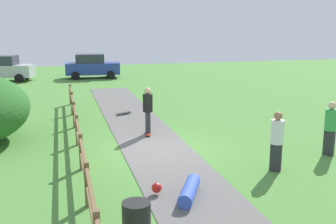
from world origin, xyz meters
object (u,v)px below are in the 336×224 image
at_px(skateboard_loose, 124,113).
at_px(bystander_green, 330,126).
at_px(trash_bin, 137,224).
at_px(parked_car_blue, 92,66).
at_px(skater_riding, 148,109).
at_px(parked_car_silver, 4,68).
at_px(skater_fallen, 186,190).
at_px(bystander_white, 277,138).

xyz_separation_m(skateboard_loose, bystander_green, (5.59, -7.73, 0.91)).
height_order(trash_bin, parked_car_blue, parked_car_blue).
distance_m(trash_bin, skateboard_loose, 11.71).
bearing_deg(skater_riding, parked_car_silver, 112.29).
height_order(skater_fallen, bystander_white, bystander_white).
distance_m(skater_riding, skater_fallen, 6.03).
relative_size(skater_riding, parked_car_silver, 0.41).
distance_m(bystander_white, parked_car_blue, 22.87).
distance_m(skater_riding, parked_car_silver, 19.22).
xyz_separation_m(bystander_white, parked_car_blue, (-3.49, 22.61, -0.03)).
bearing_deg(skateboard_loose, skater_fallen, -89.71).
relative_size(trash_bin, skater_riding, 0.49).
bearing_deg(skateboard_loose, parked_car_silver, 116.31).
relative_size(skateboard_loose, parked_car_silver, 0.18).
height_order(skater_riding, skater_fallen, skater_riding).
distance_m(skateboard_loose, parked_car_blue, 14.03).
xyz_separation_m(skater_riding, bystander_green, (5.23, -3.96, -0.06)).
bearing_deg(trash_bin, bystander_white, 32.44).
distance_m(skater_fallen, bystander_white, 3.40).
bearing_deg(bystander_green, bystander_white, -160.35).
xyz_separation_m(skater_riding, parked_car_silver, (-7.29, 17.79, -0.09)).
xyz_separation_m(trash_bin, skater_fallen, (1.60, 1.85, -0.25)).
bearing_deg(skateboard_loose, bystander_white, -69.90).
relative_size(bystander_white, parked_car_silver, 0.40).
bearing_deg(parked_car_silver, skater_riding, -67.71).
bearing_deg(parked_car_blue, skateboard_loose, -88.63).
xyz_separation_m(bystander_white, bystander_green, (2.44, 0.87, 0.00)).
xyz_separation_m(trash_bin, bystander_green, (7.15, 3.86, 0.55)).
relative_size(skater_riding, bystander_green, 1.03).
bearing_deg(parked_car_blue, bystander_white, -81.23).
bearing_deg(skateboard_loose, bystander_green, -54.13).
distance_m(trash_bin, skater_fallen, 2.46).
distance_m(skater_riding, bystander_white, 5.58).
xyz_separation_m(bystander_green, parked_car_silver, (-12.52, 21.74, -0.04)).
height_order(bystander_white, parked_car_blue, parked_car_blue).
height_order(skateboard_loose, bystander_green, bystander_green).
bearing_deg(skater_fallen, bystander_green, 19.92).
xyz_separation_m(skater_riding, parked_car_blue, (-0.70, 17.78, -0.09)).
bearing_deg(skater_riding, skater_fallen, -93.02).
height_order(skater_fallen, bystander_green, bystander_green).
bearing_deg(parked_car_blue, skater_fallen, -89.07).
xyz_separation_m(skater_fallen, parked_car_silver, (-6.98, 23.75, 0.76)).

